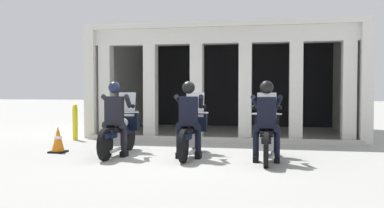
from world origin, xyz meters
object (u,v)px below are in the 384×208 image
Objects in this scene: bollard_kerbside at (75,122)px; motorcycle_right at (267,135)px; police_officer_right at (267,114)px; motorcycle_center at (191,132)px; police_officer_center at (189,113)px; police_officer_left at (115,112)px; motorcycle_left at (120,131)px; traffic_cone_flank at (58,140)px.

motorcycle_right is at bearing -23.03° from bollard_kerbside.
bollard_kerbside is at bearing 153.16° from police_officer_right.
police_officer_center is at bearing -87.57° from motorcycle_center.
motorcycle_center and motorcycle_right have the same top height.
police_officer_center is (1.57, 0.07, 0.00)m from police_officer_left.
motorcycle_left is 2.03× the size of bollard_kerbside.
police_officer_center is 4.40m from bollard_kerbside.
motorcycle_right is (3.14, -0.11, 0.00)m from motorcycle_left.
motorcycle_left is 1.64m from police_officer_center.
police_officer_center is 1.00× the size of police_officer_right.
motorcycle_right is 1.29× the size of police_officer_right.
police_officer_right is at bearing -91.51° from motorcycle_right.
police_officer_left is at bearing 176.82° from police_officer_right.
motorcycle_left reaches higher than traffic_cone_flank.
motorcycle_center reaches higher than bollard_kerbside.
police_officer_center is 1.58m from police_officer_right.
police_officer_center reaches higher than motorcycle_left.
motorcycle_center is 0.52m from police_officer_center.
motorcycle_left is 1.00× the size of motorcycle_right.
police_officer_center reaches higher than motorcycle_center.
police_officer_left is 0.78× the size of motorcycle_right.
police_officer_center is at bearing -177.46° from motorcycle_right.
police_officer_right is at bearing -25.60° from bollard_kerbside.
police_officer_right is at bearing -3.83° from police_officer_center.
police_officer_left and police_officer_right have the same top height.
motorcycle_left is 3.46× the size of traffic_cone_flank.
motorcycle_left is 1.29× the size of police_officer_center.
traffic_cone_flank is (-4.59, 0.07, -0.21)m from motorcycle_right.
police_officer_left is at bearing -174.64° from police_officer_center.
police_officer_right is (3.14, -0.39, 0.44)m from motorcycle_left.
police_officer_center is 1.64m from motorcycle_right.
police_officer_right is at bearing -4.46° from traffic_cone_flank.
police_officer_center is (-0.00, -0.28, 0.44)m from motorcycle_center.
traffic_cone_flank is 0.59× the size of bollard_kerbside.
police_officer_center is at bearing 172.23° from police_officer_right.
police_officer_left is at bearing -48.69° from bollard_kerbside.
bollard_kerbside is at bearing 127.32° from police_officer_left.
motorcycle_right is at bearing -0.76° from police_officer_left.
motorcycle_center is 2.03× the size of bollard_kerbside.
traffic_cone_flank is 2.28m from bollard_kerbside.
motorcycle_left is 1.00× the size of motorcycle_center.
motorcycle_center is 1.58m from motorcycle_right.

